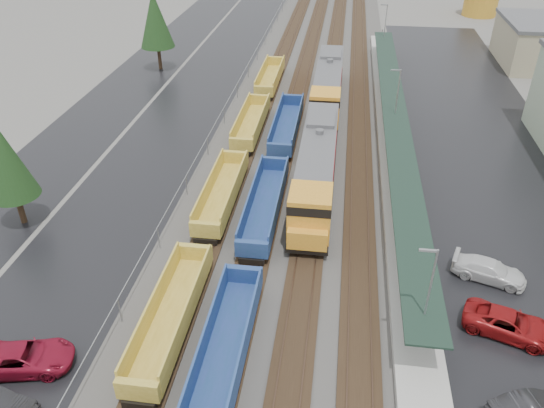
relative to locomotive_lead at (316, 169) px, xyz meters
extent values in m
cube|color=#302D2B|center=(-2.00, 22.01, -2.55)|extent=(20.00, 160.00, 0.08)
cube|color=black|center=(-8.00, 22.01, -2.44)|extent=(2.60, 160.00, 0.15)
cube|color=#473326|center=(-8.72, 22.01, -2.33)|extent=(0.08, 160.00, 0.07)
cube|color=#473326|center=(-7.28, 22.01, -2.33)|extent=(0.08, 160.00, 0.07)
cube|color=black|center=(-4.00, 22.01, -2.44)|extent=(2.60, 160.00, 0.15)
cube|color=#473326|center=(-4.72, 22.01, -2.33)|extent=(0.08, 160.00, 0.07)
cube|color=#473326|center=(-3.28, 22.01, -2.33)|extent=(0.08, 160.00, 0.07)
cube|color=black|center=(0.00, 22.01, -2.44)|extent=(2.60, 160.00, 0.15)
cube|color=#473326|center=(-0.72, 22.01, -2.33)|extent=(0.08, 160.00, 0.07)
cube|color=#473326|center=(0.72, 22.01, -2.33)|extent=(0.08, 160.00, 0.07)
cube|color=black|center=(4.00, 22.01, -2.44)|extent=(2.60, 160.00, 0.15)
cube|color=#473326|center=(3.28, 22.01, -2.33)|extent=(0.08, 160.00, 0.07)
cube|color=#473326|center=(4.72, 22.01, -2.33)|extent=(0.08, 160.00, 0.07)
cube|color=black|center=(-17.00, 22.01, -2.58)|extent=(10.00, 160.00, 0.02)
cube|color=black|center=(-27.00, 22.01, -2.58)|extent=(9.00, 160.00, 0.02)
cube|color=black|center=(17.00, 12.01, -2.58)|extent=(16.00, 100.00, 0.02)
cube|color=#9E9B93|center=(7.50, 12.01, -2.24)|extent=(3.00, 80.00, 0.70)
cylinder|color=gray|center=(7.50, -12.99, -0.69)|extent=(0.16, 0.16, 2.40)
cylinder|color=gray|center=(7.50, 2.01, -0.69)|extent=(0.16, 0.16, 2.40)
cylinder|color=gray|center=(7.50, 17.01, -0.69)|extent=(0.16, 0.16, 2.40)
cylinder|color=gray|center=(7.50, 32.01, -0.69)|extent=(0.16, 0.16, 2.40)
cylinder|color=gray|center=(7.50, 47.01, -0.69)|extent=(0.16, 0.16, 2.40)
cube|color=black|center=(7.50, 12.01, 0.61)|extent=(2.60, 65.00, 0.15)
cylinder|color=gray|center=(7.50, -17.99, 1.41)|extent=(0.12, 0.12, 8.00)
cube|color=gray|center=(7.00, -17.99, 5.31)|extent=(1.00, 0.15, 0.12)
cylinder|color=gray|center=(7.50, 12.01, 1.41)|extent=(0.12, 0.12, 8.00)
cube|color=gray|center=(7.00, 12.01, 5.31)|extent=(1.00, 0.15, 0.12)
cylinder|color=gray|center=(7.50, 42.01, 1.41)|extent=(0.12, 0.12, 8.00)
cube|color=gray|center=(7.00, 42.01, 5.31)|extent=(1.00, 0.15, 0.12)
cylinder|color=gray|center=(-11.50, -17.99, -1.59)|extent=(0.08, 0.08, 2.00)
cylinder|color=gray|center=(-11.50, -9.99, -1.59)|extent=(0.08, 0.08, 2.00)
cylinder|color=gray|center=(-11.50, -1.99, -1.59)|extent=(0.08, 0.08, 2.00)
cylinder|color=gray|center=(-11.50, 6.01, -1.59)|extent=(0.08, 0.08, 2.00)
cylinder|color=gray|center=(-11.50, 14.01, -1.59)|extent=(0.08, 0.08, 2.00)
cylinder|color=gray|center=(-11.50, 22.01, -1.59)|extent=(0.08, 0.08, 2.00)
cylinder|color=gray|center=(-11.50, 30.01, -1.59)|extent=(0.08, 0.08, 2.00)
cylinder|color=gray|center=(-11.50, 38.01, -1.59)|extent=(0.08, 0.08, 2.00)
cylinder|color=gray|center=(-11.50, 46.01, -1.59)|extent=(0.08, 0.08, 2.00)
cylinder|color=gray|center=(-11.50, 54.01, -1.59)|extent=(0.08, 0.08, 2.00)
cylinder|color=gray|center=(-11.50, 62.01, -1.59)|extent=(0.08, 0.08, 2.00)
cylinder|color=gray|center=(-11.50, 70.01, -1.59)|extent=(0.08, 0.08, 2.00)
cube|color=gray|center=(-11.50, 22.01, -0.59)|extent=(0.05, 160.00, 0.05)
cylinder|color=#332316|center=(-24.00, -7.99, -1.24)|extent=(0.50, 0.50, 2.70)
cone|color=black|center=(-24.00, -7.99, 3.26)|extent=(3.96, 3.96, 6.30)
cylinder|color=#332316|center=(-25.00, 32.01, -0.94)|extent=(0.50, 0.50, 3.30)
cone|color=black|center=(-25.00, 32.01, 4.56)|extent=(4.84, 4.84, 7.70)
cube|color=black|center=(0.00, 0.77, -1.70)|extent=(3.24, 21.58, 0.43)
cube|color=orange|center=(0.00, 1.85, 0.14)|extent=(3.02, 17.26, 3.24)
cube|color=orange|center=(0.00, -7.65, 0.35)|extent=(3.24, 3.45, 3.67)
cube|color=black|center=(0.00, -7.65, 1.43)|extent=(3.29, 3.51, 0.76)
cube|color=orange|center=(0.00, -9.59, -0.73)|extent=(3.02, 1.08, 1.51)
cube|color=#59595B|center=(0.00, 1.85, 1.86)|extent=(3.08, 17.26, 0.38)
cube|color=maroon|center=(-1.53, 1.85, -1.16)|extent=(0.04, 17.26, 0.38)
cube|color=maroon|center=(1.53, 1.85, -1.16)|extent=(0.04, 17.26, 0.38)
cube|color=black|center=(0.00, 0.77, -2.13)|extent=(2.37, 6.47, 0.65)
cube|color=black|center=(0.00, -6.79, -2.02)|extent=(2.59, 4.32, 0.54)
cube|color=black|center=(0.00, 8.32, -2.02)|extent=(2.59, 4.32, 0.54)
cylinder|color=#59595B|center=(0.00, 2.92, 2.19)|extent=(0.76, 0.76, 0.54)
cube|color=#59595B|center=(0.00, 6.16, 2.13)|extent=(2.59, 4.32, 0.54)
cube|color=black|center=(0.00, 21.77, -1.70)|extent=(3.24, 21.58, 0.43)
cube|color=orange|center=(0.00, 22.85, 0.14)|extent=(3.02, 17.26, 3.24)
cube|color=orange|center=(0.00, 13.35, 0.35)|extent=(3.24, 3.45, 3.67)
cube|color=black|center=(0.00, 13.35, 1.43)|extent=(3.29, 3.51, 0.76)
cube|color=orange|center=(0.00, 11.41, -0.73)|extent=(3.02, 1.08, 1.51)
cube|color=#59595B|center=(0.00, 22.85, 1.86)|extent=(3.08, 17.26, 0.38)
cube|color=maroon|center=(-1.53, 22.85, -1.16)|extent=(0.04, 17.26, 0.38)
cube|color=maroon|center=(1.53, 22.85, -1.16)|extent=(0.04, 17.26, 0.38)
cube|color=black|center=(0.00, 21.77, -2.13)|extent=(2.37, 6.47, 0.65)
cube|color=black|center=(0.00, 14.21, -2.02)|extent=(2.59, 4.32, 0.54)
cube|color=black|center=(0.00, 29.32, -2.02)|extent=(2.59, 4.32, 0.54)
cylinder|color=#59595B|center=(0.00, 23.92, 2.19)|extent=(0.76, 0.76, 0.54)
cube|color=#59595B|center=(0.00, 27.16, 2.13)|extent=(2.59, 4.32, 0.54)
cube|color=#A9902F|center=(-8.00, -18.03, -1.77)|extent=(2.46, 11.78, 0.24)
cube|color=#A9902F|center=(-9.18, -18.03, -0.92)|extent=(0.14, 11.78, 1.70)
cube|color=#A9902F|center=(-6.82, -18.03, -0.92)|extent=(0.14, 11.78, 1.70)
cube|color=#A9902F|center=(-8.00, -24.10, -1.11)|extent=(2.46, 0.47, 1.32)
cube|color=#A9902F|center=(-8.00, -11.95, -1.11)|extent=(2.46, 0.47, 1.32)
cube|color=black|center=(-8.00, -23.44, -2.05)|extent=(1.89, 2.08, 0.47)
cube|color=black|center=(-8.00, -12.61, -2.05)|extent=(1.89, 2.08, 0.47)
cube|color=#A9902F|center=(-8.00, -2.94, -1.77)|extent=(2.46, 11.78, 0.24)
cube|color=#A9902F|center=(-9.18, -2.94, -0.92)|extent=(0.14, 11.78, 1.70)
cube|color=#A9902F|center=(-6.82, -2.94, -0.92)|extent=(0.14, 11.78, 1.70)
cube|color=#A9902F|center=(-8.00, -9.02, -1.11)|extent=(2.46, 0.47, 1.32)
cube|color=#A9902F|center=(-8.00, 3.14, -1.11)|extent=(2.46, 0.47, 1.32)
cube|color=black|center=(-8.00, -8.36, -2.05)|extent=(1.89, 2.08, 0.47)
cube|color=black|center=(-8.00, 2.48, -2.05)|extent=(1.89, 2.08, 0.47)
cube|color=#A9902F|center=(-8.00, 12.15, -1.77)|extent=(2.46, 11.78, 0.24)
cube|color=#A9902F|center=(-9.18, 12.15, -0.92)|extent=(0.14, 11.78, 1.70)
cube|color=#A9902F|center=(-6.82, 12.15, -0.92)|extent=(0.14, 11.78, 1.70)
cube|color=#A9902F|center=(-8.00, 6.07, -1.11)|extent=(2.46, 0.47, 1.32)
cube|color=#A9902F|center=(-8.00, 18.22, -1.11)|extent=(2.46, 0.47, 1.32)
cube|color=black|center=(-8.00, 6.73, -2.05)|extent=(1.89, 2.08, 0.47)
cube|color=black|center=(-8.00, 17.56, -2.05)|extent=(1.89, 2.08, 0.47)
cube|color=#A9902F|center=(-8.00, 27.23, -1.77)|extent=(2.46, 11.78, 0.24)
cube|color=#A9902F|center=(-9.18, 27.23, -0.92)|extent=(0.14, 11.78, 1.70)
cube|color=#A9902F|center=(-6.82, 27.23, -0.92)|extent=(0.14, 11.78, 1.70)
cube|color=#A9902F|center=(-8.00, 21.16, -1.11)|extent=(2.46, 0.47, 1.32)
cube|color=#A9902F|center=(-8.00, 33.31, -1.11)|extent=(2.46, 0.47, 1.32)
cube|color=black|center=(-8.00, 21.82, -2.05)|extent=(1.89, 2.08, 0.47)
cube|color=black|center=(-8.00, 32.65, -2.05)|extent=(1.89, 2.08, 0.47)
cube|color=navy|center=(-4.00, -20.61, -1.76)|extent=(2.50, 12.92, 0.24)
cube|color=navy|center=(-5.20, -20.61, -0.89)|extent=(0.14, 12.92, 1.73)
cube|color=navy|center=(-2.80, -20.61, -0.89)|extent=(0.14, 12.92, 1.73)
cube|color=navy|center=(-4.00, -13.95, -1.09)|extent=(2.50, 0.48, 1.35)
cube|color=black|center=(-4.00, -14.63, -2.05)|extent=(1.93, 2.12, 0.48)
cube|color=navy|center=(-4.00, -4.31, -1.76)|extent=(2.50, 12.92, 0.24)
cube|color=navy|center=(-5.20, -4.31, -0.89)|extent=(0.14, 12.92, 1.73)
cube|color=navy|center=(-2.80, -4.31, -0.89)|extent=(0.14, 12.92, 1.73)
cube|color=navy|center=(-4.00, -10.97, -1.09)|extent=(2.50, 0.48, 1.35)
cube|color=navy|center=(-4.00, 2.34, -1.09)|extent=(2.50, 0.48, 1.35)
cube|color=black|center=(-4.00, -10.29, -2.05)|extent=(1.93, 2.12, 0.48)
cube|color=black|center=(-4.00, 1.66, -2.05)|extent=(1.93, 2.12, 0.48)
cube|color=navy|center=(-4.00, 11.98, -1.76)|extent=(2.50, 12.92, 0.24)
cube|color=navy|center=(-5.20, 11.98, -0.89)|extent=(0.14, 12.92, 1.73)
cube|color=navy|center=(-2.80, 11.98, -0.89)|extent=(0.14, 12.92, 1.73)
cube|color=navy|center=(-4.00, 5.32, -1.09)|extent=(2.50, 0.48, 1.35)
cube|color=navy|center=(-4.00, 18.63, -1.09)|extent=(2.50, 0.48, 1.35)
cube|color=black|center=(-4.00, 6.00, -2.05)|extent=(1.93, 2.12, 0.48)
cube|color=black|center=(-4.00, 17.96, -2.05)|extent=(1.93, 2.12, 0.48)
imported|color=maroon|center=(-15.79, -22.34, -1.79)|extent=(3.82, 6.21, 1.61)
imported|color=maroon|center=(13.39, -15.52, -1.80)|extent=(4.36, 6.22, 1.57)
imported|color=silver|center=(13.23, -10.17, -1.84)|extent=(3.63, 5.56, 1.50)
camera|label=1|loc=(1.74, -41.58, 22.83)|focal=35.00mm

